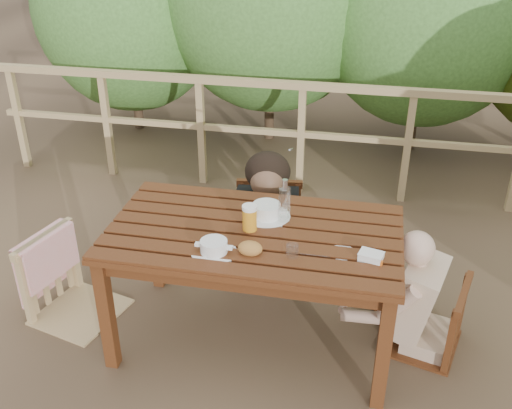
% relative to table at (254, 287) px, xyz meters
% --- Properties ---
extents(ground, '(60.00, 60.00, 0.00)m').
position_rel_table_xyz_m(ground, '(0.00, 0.00, -0.38)').
color(ground, brown).
rests_on(ground, ground).
extents(table, '(1.63, 0.92, 0.75)m').
position_rel_table_xyz_m(table, '(0.00, 0.00, 0.00)').
color(table, '#3F1F0E').
rests_on(table, ground).
extents(chair_left, '(0.61, 0.61, 1.01)m').
position_rel_table_xyz_m(chair_left, '(-1.15, -0.01, 0.13)').
color(chair_left, tan).
rests_on(chair_left, ground).
extents(chair_far, '(0.55, 0.55, 0.99)m').
position_rel_table_xyz_m(chair_far, '(-0.09, 0.90, 0.12)').
color(chair_far, '#3F1F0E').
rests_on(chair_far, ground).
extents(chair_right, '(0.53, 0.53, 0.87)m').
position_rel_table_xyz_m(chair_right, '(1.00, 0.14, 0.06)').
color(chair_right, '#3F1F0E').
rests_on(chair_right, ground).
extents(woman, '(0.64, 0.75, 1.38)m').
position_rel_table_xyz_m(woman, '(-0.09, 0.92, 0.31)').
color(woman, black).
rests_on(woman, ground).
extents(diner_right, '(0.72, 0.64, 1.23)m').
position_rel_table_xyz_m(diner_right, '(1.03, 0.14, 0.24)').
color(diner_right, tan).
rests_on(diner_right, ground).
extents(railing, '(5.60, 0.10, 1.01)m').
position_rel_table_xyz_m(railing, '(0.00, 2.00, 0.13)').
color(railing, tan).
rests_on(railing, ground).
extents(soup_near, '(0.24, 0.24, 0.08)m').
position_rel_table_xyz_m(soup_near, '(-0.16, -0.26, 0.42)').
color(soup_near, white).
rests_on(soup_near, table).
extents(soup_far, '(0.28, 0.28, 0.09)m').
position_rel_table_xyz_m(soup_far, '(0.04, 0.16, 0.42)').
color(soup_far, white).
rests_on(soup_far, table).
extents(bread_roll, '(0.13, 0.10, 0.08)m').
position_rel_table_xyz_m(bread_roll, '(0.03, -0.23, 0.41)').
color(bread_roll, '#AE843E').
rests_on(bread_roll, table).
extents(beer_glass, '(0.09, 0.09, 0.16)m').
position_rel_table_xyz_m(beer_glass, '(-0.02, -0.00, 0.46)').
color(beer_glass, gold).
rests_on(beer_glass, table).
extents(bottle, '(0.07, 0.07, 0.27)m').
position_rel_table_xyz_m(bottle, '(0.15, 0.13, 0.51)').
color(bottle, silver).
rests_on(bottle, table).
extents(tumbler, '(0.07, 0.07, 0.08)m').
position_rel_table_xyz_m(tumbler, '(0.24, -0.22, 0.42)').
color(tumbler, silver).
rests_on(tumbler, table).
extents(butter_tub, '(0.14, 0.12, 0.05)m').
position_rel_table_xyz_m(butter_tub, '(0.64, -0.17, 0.40)').
color(butter_tub, silver).
rests_on(butter_tub, table).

